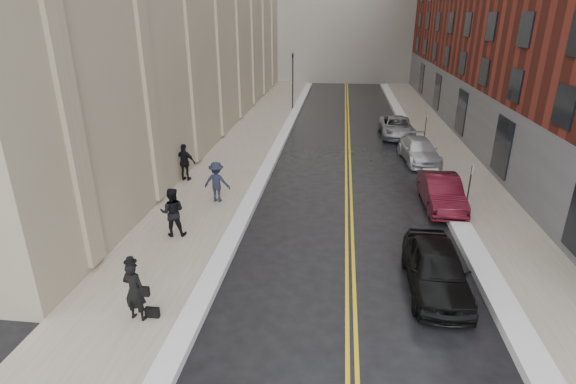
% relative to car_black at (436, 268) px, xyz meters
% --- Properties ---
extents(ground, '(160.00, 160.00, 0.00)m').
position_rel_car_black_xyz_m(ground, '(-5.24, -1.18, -0.79)').
color(ground, black).
rests_on(ground, ground).
extents(sidewalk_left, '(4.00, 64.00, 0.15)m').
position_rel_car_black_xyz_m(sidewalk_left, '(-9.74, 14.82, -0.71)').
color(sidewalk_left, gray).
rests_on(sidewalk_left, ground).
extents(sidewalk_right, '(3.00, 64.00, 0.15)m').
position_rel_car_black_xyz_m(sidewalk_right, '(3.76, 14.82, -0.71)').
color(sidewalk_right, gray).
rests_on(sidewalk_right, ground).
extents(lane_stripe_a, '(0.12, 64.00, 0.01)m').
position_rel_car_black_xyz_m(lane_stripe_a, '(-2.86, 14.82, -0.78)').
color(lane_stripe_a, gold).
rests_on(lane_stripe_a, ground).
extents(lane_stripe_b, '(0.12, 64.00, 0.01)m').
position_rel_car_black_xyz_m(lane_stripe_b, '(-2.62, 14.82, -0.78)').
color(lane_stripe_b, gold).
rests_on(lane_stripe_b, ground).
extents(snow_ridge_left, '(0.70, 60.80, 0.26)m').
position_rel_car_black_xyz_m(snow_ridge_left, '(-7.44, 14.82, -0.66)').
color(snow_ridge_left, white).
rests_on(snow_ridge_left, ground).
extents(snow_ridge_right, '(0.85, 60.80, 0.30)m').
position_rel_car_black_xyz_m(snow_ridge_right, '(1.91, 14.82, -0.64)').
color(snow_ridge_right, white).
rests_on(snow_ridge_right, ground).
extents(traffic_signal, '(0.18, 0.15, 5.20)m').
position_rel_car_black_xyz_m(traffic_signal, '(-7.84, 28.82, 2.30)').
color(traffic_signal, black).
rests_on(traffic_signal, ground).
extents(parking_sign_near, '(0.06, 0.35, 2.23)m').
position_rel_car_black_xyz_m(parking_sign_near, '(2.66, 6.82, 0.57)').
color(parking_sign_near, black).
rests_on(parking_sign_near, ground).
extents(parking_sign_far, '(0.06, 0.35, 2.23)m').
position_rel_car_black_xyz_m(parking_sign_far, '(2.66, 18.82, 0.57)').
color(parking_sign_far, black).
rests_on(parking_sign_far, ground).
extents(car_black, '(1.88, 4.62, 1.57)m').
position_rel_car_black_xyz_m(car_black, '(0.00, 0.00, 0.00)').
color(car_black, black).
rests_on(car_black, ground).
extents(car_maroon, '(1.64, 4.55, 1.49)m').
position_rel_car_black_xyz_m(car_maroon, '(1.52, 7.05, -0.04)').
color(car_maroon, '#410B16').
rests_on(car_maroon, ground).
extents(car_silver_near, '(2.40, 4.92, 1.38)m').
position_rel_car_black_xyz_m(car_silver_near, '(1.56, 14.14, -0.10)').
color(car_silver_near, '#B7BABF').
rests_on(car_silver_near, ground).
extents(car_silver_far, '(2.41, 5.09, 1.41)m').
position_rel_car_black_xyz_m(car_silver_far, '(0.84, 20.20, -0.08)').
color(car_silver_far, gray).
rests_on(car_silver_far, ground).
extents(pedestrian_main, '(0.76, 0.57, 1.91)m').
position_rel_car_black_xyz_m(pedestrian_main, '(-9.00, -2.81, 0.32)').
color(pedestrian_main, black).
rests_on(pedestrian_main, sidewalk_left).
extents(pedestrian_a, '(1.11, 0.93, 2.02)m').
position_rel_car_black_xyz_m(pedestrian_a, '(-9.81, 2.50, 0.37)').
color(pedestrian_a, black).
rests_on(pedestrian_a, sidewalk_left).
extents(pedestrian_b, '(1.30, 0.80, 1.95)m').
position_rel_car_black_xyz_m(pedestrian_b, '(-9.00, 6.17, 0.34)').
color(pedestrian_b, black).
rests_on(pedestrian_b, sidewalk_left).
extents(pedestrian_c, '(1.23, 0.64, 2.00)m').
position_rel_car_black_xyz_m(pedestrian_c, '(-11.44, 8.80, 0.36)').
color(pedestrian_c, black).
rests_on(pedestrian_c, sidewalk_left).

